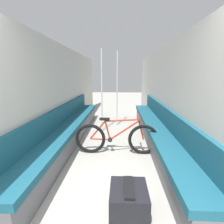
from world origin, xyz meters
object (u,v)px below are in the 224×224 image
(bench_seat_row_right, at_px, (157,132))
(bicycle, at_px, (117,138))
(luggage_bag, at_px, (129,200))
(grab_pole_near, at_px, (117,90))
(grab_pole_far, at_px, (102,92))
(bench_seat_row_left, at_px, (69,131))

(bench_seat_row_right, relative_size, bicycle, 3.04)
(bicycle, xyz_separation_m, luggage_bag, (0.17, -1.57, -0.16))
(grab_pole_near, height_order, grab_pole_far, same)
(grab_pole_far, bearing_deg, bench_seat_row_right, -34.96)
(bicycle, bearing_deg, bench_seat_row_right, 13.58)
(bench_seat_row_left, bearing_deg, luggage_bag, -57.98)
(bicycle, distance_m, grab_pole_near, 2.21)
(bicycle, bearing_deg, luggage_bag, -99.33)
(luggage_bag, bearing_deg, bench_seat_row_right, 70.43)
(bench_seat_row_right, bearing_deg, grab_pole_near, 121.51)
(bench_seat_row_left, xyz_separation_m, bicycle, (1.13, -0.51, 0.03))
(grab_pole_near, xyz_separation_m, grab_pole_far, (-0.41, -0.60, 0.00))
(bench_seat_row_right, distance_m, grab_pole_far, 1.85)
(luggage_bag, bearing_deg, bench_seat_row_left, 122.02)
(bench_seat_row_right, distance_m, bicycle, 1.05)
(grab_pole_far, bearing_deg, bench_seat_row_left, -125.82)
(bicycle, xyz_separation_m, grab_pole_far, (-0.44, 1.46, 0.78))
(bicycle, height_order, grab_pole_far, grab_pole_far)
(bicycle, bearing_deg, bench_seat_row_left, 139.91)
(bench_seat_row_left, xyz_separation_m, grab_pole_far, (0.69, 0.95, 0.81))
(grab_pole_near, distance_m, luggage_bag, 3.76)
(bench_seat_row_left, distance_m, bicycle, 1.24)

